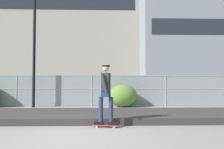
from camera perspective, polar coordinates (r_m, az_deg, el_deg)
The scene contains 10 objects.
ground_plane at distance 6.22m, azimuth -8.90°, elevation -14.22°, with size 120.00×120.00×0.00m, color slate.
gravel_berm at distance 9.59m, azimuth -6.32°, elevation -9.36°, with size 17.53×3.62×0.23m, color #33302D.
skateboard at distance 7.52m, azimuth -1.43°, elevation -11.72°, with size 0.82×0.35×0.07m.
skater at distance 7.43m, azimuth -1.42°, elevation -3.65°, with size 0.73×0.61×1.82m.
chain_fence at distance 14.80m, azimuth -4.70°, elevation -3.73°, with size 17.90×0.06×1.85m.
street_lamp at distance 15.04m, azimuth -17.53°, elevation 10.28°, with size 0.44×0.44×7.40m.
parked_car_near at distance 18.44m, azimuth -20.15°, elevation -3.63°, with size 4.51×2.16×1.66m.
library_building at distance 50.78m, azimuth -9.92°, elevation 10.69°, with size 27.25×11.81×25.52m.
office_block at distance 48.95m, azimuth 20.35°, elevation 5.92°, with size 24.19×15.78×16.48m.
shrub_center at distance 14.24m, azimuth 2.55°, elevation -4.96°, with size 1.66×1.36×1.28m.
Camera 1 is at (0.74, -6.04, 1.27)m, focal length 39.42 mm.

